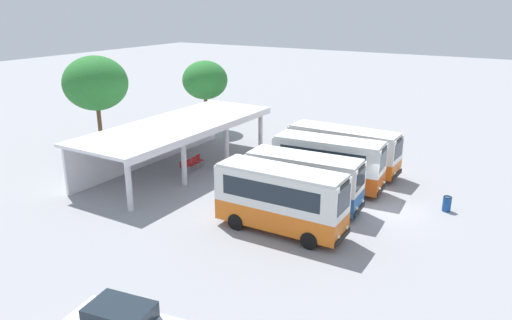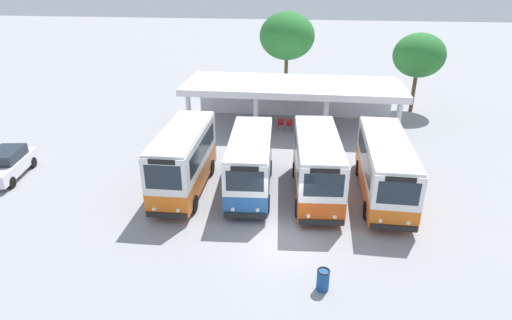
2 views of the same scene
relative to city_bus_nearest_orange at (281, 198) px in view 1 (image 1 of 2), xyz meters
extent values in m
plane|color=#939399|center=(5.63, -4.10, -1.93)|extent=(180.00, 180.00, 0.00)
cylinder|color=black|center=(1.04, -2.10, -1.48)|extent=(0.23, 0.90, 0.90)
cylinder|color=black|center=(-0.97, -2.14, -1.48)|extent=(0.23, 0.90, 0.90)
cylinder|color=black|center=(0.97, 2.16, -1.48)|extent=(0.23, 0.90, 0.90)
cylinder|color=black|center=(-1.04, 2.13, -1.48)|extent=(0.23, 0.90, 0.90)
cube|color=orange|center=(0.00, 0.01, -0.98)|extent=(2.21, 6.92, 1.14)
cube|color=silver|center=(0.00, 0.01, 0.53)|extent=(2.21, 6.92, 1.88)
cube|color=silver|center=(0.00, 0.01, 1.53)|extent=(2.15, 6.71, 0.12)
cube|color=black|center=(0.06, -3.46, -1.41)|extent=(2.00, 0.13, 0.28)
cube|color=#1E2833|center=(0.06, -3.41, 0.58)|extent=(1.73, 0.08, 1.22)
cube|color=black|center=(0.06, -3.41, 1.35)|extent=(1.26, 0.07, 0.24)
cube|color=#1E2833|center=(1.04, 0.13, 0.58)|extent=(0.13, 5.51, 1.04)
cube|color=#1E2833|center=(-1.04, 0.10, 0.58)|extent=(0.13, 5.51, 1.04)
sphere|color=#EAEACC|center=(0.63, -3.44, -1.10)|extent=(0.20, 0.20, 0.20)
sphere|color=#EAEACC|center=(-0.52, -3.46, -1.10)|extent=(0.20, 0.20, 0.20)
cylinder|color=black|center=(4.69, -1.63, -1.48)|extent=(0.28, 0.91, 0.90)
cylinder|color=black|center=(2.66, -1.76, -1.48)|extent=(0.28, 0.91, 0.90)
cylinder|color=black|center=(4.42, 2.54, -1.48)|extent=(0.28, 0.91, 0.90)
cylinder|color=black|center=(2.39, 2.41, -1.48)|extent=(0.28, 0.91, 0.90)
cube|color=#23569E|center=(3.54, 0.39, -1.00)|extent=(2.57, 6.87, 1.10)
cube|color=white|center=(3.54, 0.39, 0.34)|extent=(2.57, 6.87, 1.59)
cube|color=white|center=(3.54, 0.39, 1.20)|extent=(2.49, 6.66, 0.12)
cube|color=black|center=(3.76, -3.00, -1.41)|extent=(2.03, 0.23, 0.28)
cube|color=#1E2833|center=(3.76, -2.96, 0.39)|extent=(1.75, 0.16, 1.03)
cube|color=black|center=(3.76, -2.96, 1.02)|extent=(1.28, 0.13, 0.24)
cube|color=#1E2833|center=(4.59, 0.56, 0.39)|extent=(0.39, 5.39, 0.87)
cube|color=#1E2833|center=(2.48, 0.42, 0.39)|extent=(0.39, 5.39, 0.87)
sphere|color=#EAEACC|center=(4.34, -2.96, -1.10)|extent=(0.20, 0.20, 0.20)
sphere|color=#EAEACC|center=(3.17, -3.03, -1.10)|extent=(0.20, 0.20, 0.20)
cylinder|color=black|center=(8.27, -1.73, -1.48)|extent=(0.28, 0.91, 0.90)
cylinder|color=black|center=(6.19, -1.88, -1.48)|extent=(0.28, 0.91, 0.90)
cylinder|color=black|center=(7.96, 2.60, -1.48)|extent=(0.28, 0.91, 0.90)
cylinder|color=black|center=(5.88, 2.45, -1.48)|extent=(0.28, 0.91, 0.90)
cube|color=#D14C14|center=(7.08, 0.36, -0.99)|extent=(2.69, 7.13, 1.12)
cube|color=white|center=(7.08, 0.36, 0.44)|extent=(2.69, 7.13, 1.74)
cube|color=white|center=(7.08, 0.36, 1.38)|extent=(2.60, 6.92, 0.12)
cube|color=black|center=(7.33, -3.16, -1.41)|extent=(2.08, 0.25, 0.28)
cube|color=#1E2833|center=(7.33, -3.11, 0.49)|extent=(1.79, 0.18, 1.13)
cube|color=black|center=(7.33, -3.11, 1.20)|extent=(1.31, 0.14, 0.24)
cube|color=#1E2833|center=(8.15, 0.54, 0.49)|extent=(0.44, 5.58, 0.96)
cube|color=#1E2833|center=(5.99, 0.38, 0.49)|extent=(0.44, 5.58, 0.96)
sphere|color=#EAEACC|center=(7.93, -3.10, -1.10)|extent=(0.20, 0.20, 0.20)
sphere|color=#EAEACC|center=(6.73, -3.19, -1.10)|extent=(0.20, 0.20, 0.20)
cylinder|color=black|center=(11.63, -1.71, -1.48)|extent=(0.23, 0.90, 0.90)
cylinder|color=black|center=(9.53, -1.68, -1.48)|extent=(0.23, 0.90, 0.90)
cylinder|color=black|center=(11.70, 3.14, -1.48)|extent=(0.23, 0.90, 0.90)
cylinder|color=black|center=(9.60, 3.17, -1.48)|extent=(0.23, 0.90, 0.90)
cube|color=orange|center=(10.62, 0.73, -1.05)|extent=(2.32, 7.85, 0.99)
cube|color=white|center=(10.62, 0.73, 0.29)|extent=(2.32, 7.85, 1.69)
cube|color=white|center=(10.62, 0.73, 1.19)|extent=(2.25, 7.61, 0.12)
cube|color=black|center=(10.56, -3.21, -1.41)|extent=(2.10, 0.13, 0.28)
cube|color=#1E2833|center=(10.56, -3.16, 0.34)|extent=(1.81, 0.08, 1.10)
cube|color=black|center=(10.56, -3.16, 1.01)|extent=(1.32, 0.07, 0.24)
cube|color=#1E2833|center=(11.71, 0.81, 0.34)|extent=(0.13, 6.25, 0.93)
cube|color=#1E2833|center=(9.52, 0.84, 0.34)|extent=(0.13, 6.25, 0.93)
sphere|color=#EAEACC|center=(11.17, -3.21, -1.10)|extent=(0.20, 0.20, 0.20)
sphere|color=#EAEACC|center=(9.95, -3.19, -1.10)|extent=(0.20, 0.20, 0.20)
cylinder|color=black|center=(-10.14, 1.74, -1.61)|extent=(0.28, 0.66, 0.64)
cube|color=#1E2833|center=(-10.78, 0.51, -0.61)|extent=(1.84, 2.45, 0.60)
cylinder|color=silver|center=(-2.15, 8.75, -0.33)|extent=(0.36, 0.36, 3.20)
cylinder|color=silver|center=(2.81, 8.75, -0.33)|extent=(0.36, 0.36, 3.20)
cylinder|color=silver|center=(7.76, 8.75, -0.33)|extent=(0.36, 0.36, 3.20)
cylinder|color=silver|center=(12.72, 8.75, -0.33)|extent=(0.36, 0.36, 3.20)
cube|color=white|center=(5.29, 13.81, -0.33)|extent=(15.67, 0.20, 3.20)
cube|color=white|center=(5.29, 11.18, 1.37)|extent=(16.17, 5.96, 0.20)
cube|color=white|center=(5.29, 8.25, 1.13)|extent=(16.17, 0.10, 0.28)
cylinder|color=slate|center=(4.69, 10.02, -1.71)|extent=(0.03, 0.03, 0.44)
cylinder|color=slate|center=(4.34, 10.03, -1.71)|extent=(0.03, 0.03, 0.44)
cylinder|color=slate|center=(4.70, 10.37, -1.71)|extent=(0.03, 0.03, 0.44)
cylinder|color=slate|center=(4.35, 10.38, -1.71)|extent=(0.03, 0.03, 0.44)
cube|color=#B21E1E|center=(4.52, 10.20, -1.47)|extent=(0.45, 0.45, 0.04)
cube|color=#B21E1E|center=(4.53, 10.40, -1.27)|extent=(0.44, 0.05, 0.40)
cylinder|color=slate|center=(5.30, 9.89, -1.71)|extent=(0.03, 0.03, 0.44)
cylinder|color=slate|center=(4.95, 9.90, -1.71)|extent=(0.03, 0.03, 0.44)
cylinder|color=slate|center=(5.31, 10.24, -1.71)|extent=(0.03, 0.03, 0.44)
cylinder|color=slate|center=(4.96, 10.25, -1.71)|extent=(0.03, 0.03, 0.44)
cube|color=#B21E1E|center=(5.13, 10.07, -1.47)|extent=(0.45, 0.45, 0.04)
cube|color=#B21E1E|center=(5.14, 10.27, -1.27)|extent=(0.44, 0.05, 0.40)
cylinder|color=slate|center=(5.91, 9.94, -1.71)|extent=(0.03, 0.03, 0.44)
cylinder|color=slate|center=(5.56, 9.95, -1.71)|extent=(0.03, 0.03, 0.44)
cylinder|color=slate|center=(5.93, 10.29, -1.71)|extent=(0.03, 0.03, 0.44)
cylinder|color=slate|center=(5.57, 10.30, -1.71)|extent=(0.03, 0.03, 0.44)
cube|color=#B21E1E|center=(5.74, 10.12, -1.47)|extent=(0.45, 0.45, 0.04)
cube|color=#B21E1E|center=(5.75, 10.32, -1.27)|extent=(0.44, 0.05, 0.40)
cylinder|color=slate|center=(6.53, 10.01, -1.71)|extent=(0.03, 0.03, 0.44)
cylinder|color=slate|center=(6.17, 10.02, -1.71)|extent=(0.03, 0.03, 0.44)
cylinder|color=slate|center=(6.54, 10.36, -1.71)|extent=(0.03, 0.03, 0.44)
cylinder|color=slate|center=(6.19, 10.37, -1.71)|extent=(0.03, 0.03, 0.44)
cube|color=#B21E1E|center=(6.36, 10.19, -1.47)|extent=(0.45, 0.45, 0.04)
cube|color=#B21E1E|center=(6.36, 10.39, -1.27)|extent=(0.44, 0.05, 0.40)
cylinder|color=brown|center=(4.37, 18.31, 0.05)|extent=(0.32, 0.32, 3.96)
ellipsoid|color=#28722D|center=(4.37, 18.31, 3.84)|extent=(4.83, 4.83, 4.11)
cylinder|color=brown|center=(15.27, 16.25, -0.35)|extent=(0.32, 0.32, 3.17)
ellipsoid|color=#28722D|center=(15.27, 16.25, 2.81)|extent=(4.18, 4.18, 3.55)
cylinder|color=#19478C|center=(7.34, -7.04, -1.51)|extent=(0.48, 0.48, 0.85)
torus|color=black|center=(7.34, -7.04, -1.06)|extent=(0.49, 0.49, 0.06)
camera|label=1|loc=(-20.56, -10.93, 9.68)|focal=33.94mm
camera|label=2|loc=(6.38, -19.90, 9.27)|focal=29.62mm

